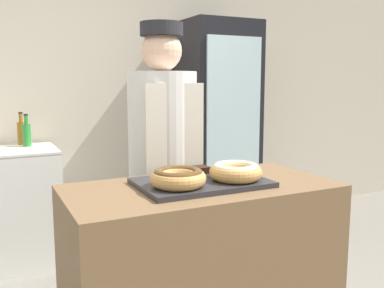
{
  "coord_description": "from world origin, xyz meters",
  "views": [
    {
      "loc": [
        -0.89,
        -1.72,
        1.43
      ],
      "look_at": [
        0.0,
        0.1,
        1.13
      ],
      "focal_mm": 40.0,
      "sensor_mm": 36.0,
      "label": 1
    }
  ],
  "objects_px": {
    "beverage_fridge": "(216,129)",
    "bottle_amber": "(22,132)",
    "serving_tray": "(201,183)",
    "brownie_back_left": "(175,172)",
    "brownie_back_right": "(200,170)",
    "bottle_green": "(27,134)",
    "donut_light_glaze": "(236,171)",
    "donut_chocolate_glaze": "(178,177)",
    "baker_person": "(163,169)"
  },
  "relations": [
    {
      "from": "beverage_fridge",
      "to": "brownie_back_left",
      "type": "bearing_deg",
      "value": -125.12
    },
    {
      "from": "brownie_back_right",
      "to": "bottle_amber",
      "type": "bearing_deg",
      "value": 110.51
    },
    {
      "from": "serving_tray",
      "to": "brownie_back_left",
      "type": "height_order",
      "value": "brownie_back_left"
    },
    {
      "from": "brownie_back_left",
      "to": "baker_person",
      "type": "distance_m",
      "value": 0.43
    },
    {
      "from": "brownie_back_left",
      "to": "serving_tray",
      "type": "bearing_deg",
      "value": -64.77
    },
    {
      "from": "brownie_back_left",
      "to": "beverage_fridge",
      "type": "height_order",
      "value": "beverage_fridge"
    },
    {
      "from": "serving_tray",
      "to": "beverage_fridge",
      "type": "xyz_separation_m",
      "value": [
        1.07,
        1.76,
        0.02
      ]
    },
    {
      "from": "donut_light_glaze",
      "to": "bottle_green",
      "type": "relative_size",
      "value": 0.96
    },
    {
      "from": "donut_light_glaze",
      "to": "bottle_amber",
      "type": "distance_m",
      "value": 2.19
    },
    {
      "from": "donut_light_glaze",
      "to": "baker_person",
      "type": "distance_m",
      "value": 0.64
    },
    {
      "from": "beverage_fridge",
      "to": "bottle_green",
      "type": "xyz_separation_m",
      "value": [
        -1.66,
        0.12,
        0.03
      ]
    },
    {
      "from": "brownie_back_left",
      "to": "brownie_back_right",
      "type": "distance_m",
      "value": 0.14
    },
    {
      "from": "donut_chocolate_glaze",
      "to": "bottle_green",
      "type": "bearing_deg",
      "value": 102.87
    },
    {
      "from": "serving_tray",
      "to": "donut_chocolate_glaze",
      "type": "relative_size",
      "value": 2.4
    },
    {
      "from": "baker_person",
      "to": "beverage_fridge",
      "type": "relative_size",
      "value": 0.89
    },
    {
      "from": "brownie_back_right",
      "to": "donut_light_glaze",
      "type": "bearing_deg",
      "value": -69.68
    },
    {
      "from": "donut_light_glaze",
      "to": "brownie_back_left",
      "type": "height_order",
      "value": "donut_light_glaze"
    },
    {
      "from": "donut_chocolate_glaze",
      "to": "brownie_back_right",
      "type": "distance_m",
      "value": 0.3
    },
    {
      "from": "donut_chocolate_glaze",
      "to": "bottle_amber",
      "type": "distance_m",
      "value": 2.11
    },
    {
      "from": "brownie_back_right",
      "to": "serving_tray",
      "type": "bearing_deg",
      "value": -115.23
    },
    {
      "from": "brownie_back_left",
      "to": "bottle_green",
      "type": "relative_size",
      "value": 0.31
    },
    {
      "from": "serving_tray",
      "to": "beverage_fridge",
      "type": "bearing_deg",
      "value": 58.8
    },
    {
      "from": "donut_chocolate_glaze",
      "to": "serving_tray",
      "type": "bearing_deg",
      "value": 23.03
    },
    {
      "from": "donut_light_glaze",
      "to": "brownie_back_right",
      "type": "xyz_separation_m",
      "value": [
        -0.08,
        0.21,
        -0.03
      ]
    },
    {
      "from": "bottle_green",
      "to": "bottle_amber",
      "type": "xyz_separation_m",
      "value": [
        -0.03,
        0.11,
        0.0
      ]
    },
    {
      "from": "baker_person",
      "to": "bottle_green",
      "type": "distance_m",
      "value": 1.47
    },
    {
      "from": "beverage_fridge",
      "to": "bottle_amber",
      "type": "bearing_deg",
      "value": 172.33
    },
    {
      "from": "donut_light_glaze",
      "to": "bottle_amber",
      "type": "xyz_separation_m",
      "value": [
        -0.77,
        2.05,
        0.0
      ]
    },
    {
      "from": "brownie_back_left",
      "to": "beverage_fridge",
      "type": "relative_size",
      "value": 0.04
    },
    {
      "from": "baker_person",
      "to": "bottle_green",
      "type": "xyz_separation_m",
      "value": [
        -0.63,
        1.33,
        0.09
      ]
    },
    {
      "from": "brownie_back_right",
      "to": "bottle_amber",
      "type": "xyz_separation_m",
      "value": [
        -0.69,
        1.84,
        0.03
      ]
    },
    {
      "from": "brownie_back_right",
      "to": "baker_person",
      "type": "bearing_deg",
      "value": 94.65
    },
    {
      "from": "brownie_back_right",
      "to": "beverage_fridge",
      "type": "height_order",
      "value": "beverage_fridge"
    },
    {
      "from": "donut_chocolate_glaze",
      "to": "brownie_back_left",
      "type": "distance_m",
      "value": 0.22
    },
    {
      "from": "brownie_back_left",
      "to": "brownie_back_right",
      "type": "xyz_separation_m",
      "value": [
        0.14,
        0.0,
        0.0
      ]
    },
    {
      "from": "brownie_back_left",
      "to": "bottle_amber",
      "type": "bearing_deg",
      "value": 106.67
    },
    {
      "from": "beverage_fridge",
      "to": "bottle_green",
      "type": "height_order",
      "value": "beverage_fridge"
    },
    {
      "from": "brownie_back_right",
      "to": "beverage_fridge",
      "type": "distance_m",
      "value": 1.9
    },
    {
      "from": "brownie_back_left",
      "to": "bottle_green",
      "type": "bearing_deg",
      "value": 106.71
    },
    {
      "from": "brownie_back_left",
      "to": "bottle_green",
      "type": "distance_m",
      "value": 1.81
    },
    {
      "from": "beverage_fridge",
      "to": "bottle_amber",
      "type": "height_order",
      "value": "beverage_fridge"
    },
    {
      "from": "bottle_amber",
      "to": "beverage_fridge",
      "type": "bearing_deg",
      "value": -7.67
    },
    {
      "from": "serving_tray",
      "to": "bottle_green",
      "type": "height_order",
      "value": "bottle_green"
    },
    {
      "from": "brownie_back_right",
      "to": "bottle_green",
      "type": "xyz_separation_m",
      "value": [
        -0.66,
        1.74,
        0.02
      ]
    },
    {
      "from": "donut_chocolate_glaze",
      "to": "beverage_fridge",
      "type": "height_order",
      "value": "beverage_fridge"
    },
    {
      "from": "donut_light_glaze",
      "to": "bottle_amber",
      "type": "bearing_deg",
      "value": 110.49
    },
    {
      "from": "donut_chocolate_glaze",
      "to": "bottle_amber",
      "type": "relative_size",
      "value": 0.92
    },
    {
      "from": "bottle_green",
      "to": "beverage_fridge",
      "type": "bearing_deg",
      "value": -4.2
    },
    {
      "from": "serving_tray",
      "to": "baker_person",
      "type": "xyz_separation_m",
      "value": [
        0.04,
        0.56,
        -0.04
      ]
    },
    {
      "from": "bottle_amber",
      "to": "donut_chocolate_glaze",
      "type": "bearing_deg",
      "value": -76.98
    }
  ]
}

